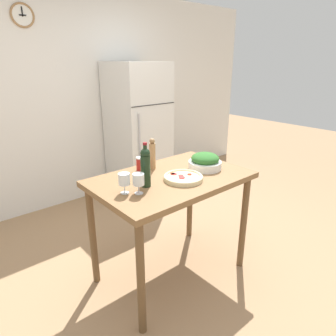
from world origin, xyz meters
The scene contains 11 objects.
ground_plane centered at (0.00, 0.00, 0.00)m, with size 14.00×14.00×0.00m, color #9E7A56.
wall_back centered at (0.00, 2.00, 1.30)m, with size 6.40×0.08×2.60m.
refrigerator centered at (0.81, 1.60, 0.88)m, with size 0.66×0.72×1.77m.
prep_counter centered at (0.00, 0.00, 0.80)m, with size 1.22×0.79×0.92m.
wine_bottle centered at (-0.26, -0.02, 1.07)m, with size 0.07×0.07×0.33m.
wine_glass_near centered at (-0.38, -0.10, 1.02)m, with size 0.08×0.08×0.14m.
wine_glass_far centered at (-0.45, -0.03, 1.02)m, with size 0.08×0.08×0.14m.
pepper_mill centered at (0.00, 0.24, 1.04)m, with size 0.05×0.05×0.26m.
salad_bowl centered at (0.33, -0.05, 0.98)m, with size 0.28×0.28×0.14m.
homemade_pizza centered at (0.02, -0.11, 0.94)m, with size 0.30×0.30×0.04m.
salt_canister centered at (-0.10, 0.27, 0.98)m, with size 0.07×0.07×0.12m.
Camera 1 is at (-1.44, -1.65, 1.78)m, focal length 32.00 mm.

